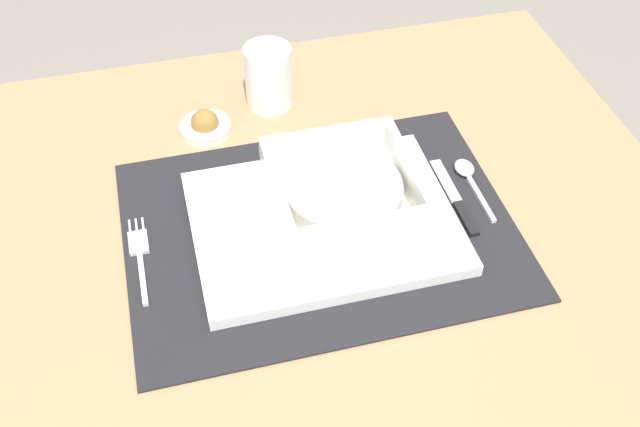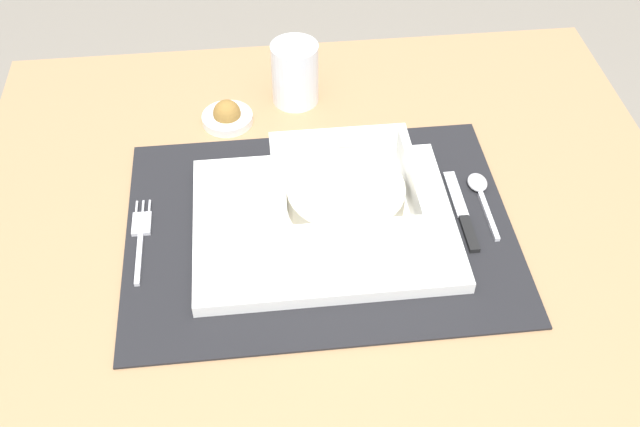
# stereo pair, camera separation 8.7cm
# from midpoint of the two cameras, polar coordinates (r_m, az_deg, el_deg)

# --- Properties ---
(dining_table) EXTENTS (0.87, 0.79, 0.74)m
(dining_table) POSITION_cam_midpoint_polar(r_m,az_deg,el_deg) (0.98, -1.79, -5.58)
(dining_table) COLOR #A37A51
(dining_table) RESTS_ON ground
(placemat) EXTENTS (0.45, 0.34, 0.00)m
(placemat) POSITION_cam_midpoint_polar(r_m,az_deg,el_deg) (0.89, -2.79, -1.43)
(placemat) COLOR black
(placemat) RESTS_ON dining_table
(serving_plate) EXTENTS (0.30, 0.23, 0.02)m
(serving_plate) POSITION_cam_midpoint_polar(r_m,az_deg,el_deg) (0.88, -2.58, -0.74)
(serving_plate) COLOR white
(serving_plate) RESTS_ON placemat
(porridge_bowl) EXTENTS (0.16, 0.16, 0.06)m
(porridge_bowl) POSITION_cam_midpoint_polar(r_m,az_deg,el_deg) (0.87, -1.06, 1.26)
(porridge_bowl) COLOR white
(porridge_bowl) RESTS_ON serving_plate
(fork) EXTENTS (0.02, 0.13, 0.00)m
(fork) POSITION_cam_midpoint_polar(r_m,az_deg,el_deg) (0.89, -16.17, -3.01)
(fork) COLOR silver
(fork) RESTS_ON placemat
(spoon) EXTENTS (0.02, 0.11, 0.01)m
(spoon) POSITION_cam_midpoint_polar(r_m,az_deg,el_deg) (0.96, 8.53, 2.83)
(spoon) COLOR silver
(spoon) RESTS_ON placemat
(butter_knife) EXTENTS (0.01, 0.13, 0.01)m
(butter_knife) POSITION_cam_midpoint_polar(r_m,az_deg,el_deg) (0.92, 7.62, 0.80)
(butter_knife) COLOR black
(butter_knife) RESTS_ON placemat
(bread_knife) EXTENTS (0.01, 0.13, 0.01)m
(bread_knife) POSITION_cam_midpoint_polar(r_m,az_deg,el_deg) (0.91, 6.64, -0.10)
(bread_knife) COLOR #59331E
(bread_knife) RESTS_ON placemat
(drinking_glass) EXTENTS (0.06, 0.06, 0.09)m
(drinking_glass) POSITION_cam_midpoint_polar(r_m,az_deg,el_deg) (1.06, -6.28, 9.99)
(drinking_glass) COLOR white
(drinking_glass) RESTS_ON dining_table
(condiment_saucer) EXTENTS (0.07, 0.07, 0.04)m
(condiment_saucer) POSITION_cam_midpoint_polar(r_m,az_deg,el_deg) (1.04, -11.04, 6.42)
(condiment_saucer) COLOR white
(condiment_saucer) RESTS_ON dining_table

